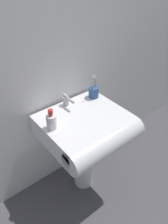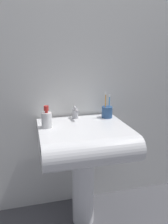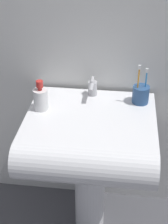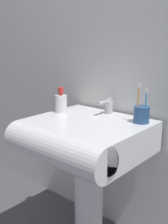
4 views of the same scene
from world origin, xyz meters
TOP-DOWN VIEW (x-y plane):
  - ground_plane at (0.00, 0.00)m, footprint 6.00×6.00m
  - wall_back at (0.00, 0.29)m, footprint 5.00×0.05m
  - sink_pedestal at (0.00, 0.00)m, footprint 0.16×0.16m
  - sink_basin at (0.00, -0.06)m, footprint 0.60×0.57m
  - faucet at (-0.01, 0.18)m, footprint 0.04×0.13m
  - toothbrush_cup at (0.23, 0.15)m, footprint 0.08×0.08m
  - soap_bottle at (-0.24, 0.03)m, footprint 0.07×0.07m

SIDE VIEW (x-z plane):
  - ground_plane at x=0.00m, z-range 0.00..0.00m
  - sink_pedestal at x=0.00m, z-range 0.00..0.60m
  - sink_basin at x=0.00m, z-range 0.60..0.76m
  - toothbrush_cup at x=0.23m, z-range 0.71..0.91m
  - faucet at x=-0.01m, z-range 0.76..0.85m
  - soap_bottle at x=-0.24m, z-range 0.74..0.89m
  - wall_back at x=0.00m, z-range 0.00..2.40m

